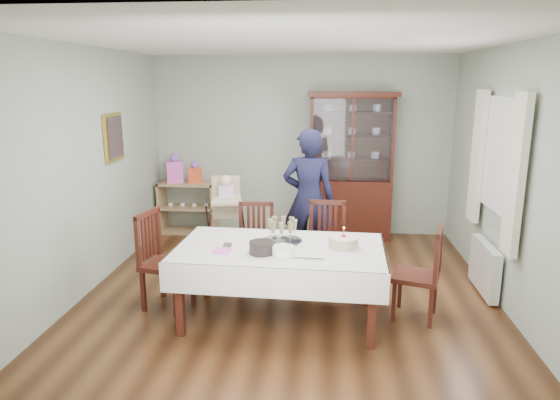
# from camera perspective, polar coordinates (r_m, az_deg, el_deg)

# --- Properties ---
(floor) EXTENTS (5.00, 5.00, 0.00)m
(floor) POSITION_cam_1_polar(r_m,az_deg,el_deg) (5.61, 1.01, -10.94)
(floor) COLOR #593319
(floor) RESTS_ON ground
(room_shell) EXTENTS (5.00, 5.00, 5.00)m
(room_shell) POSITION_cam_1_polar(r_m,az_deg,el_deg) (5.68, 1.48, 7.23)
(room_shell) COLOR #9EAA99
(room_shell) RESTS_ON floor
(dining_table) EXTENTS (2.04, 1.23, 0.76)m
(dining_table) POSITION_cam_1_polar(r_m,az_deg,el_deg) (4.96, -0.01, -9.47)
(dining_table) COLOR #451911
(dining_table) RESTS_ON floor
(china_cabinet) EXTENTS (1.30, 0.48, 2.18)m
(china_cabinet) POSITION_cam_1_polar(r_m,az_deg,el_deg) (7.47, 8.10, 4.07)
(china_cabinet) COLOR #451911
(china_cabinet) RESTS_ON floor
(sideboard) EXTENTS (0.90, 0.38, 0.80)m
(sideboard) POSITION_cam_1_polar(r_m,az_deg,el_deg) (7.92, -10.46, -0.84)
(sideboard) COLOR tan
(sideboard) RESTS_ON floor
(picture_frame) EXTENTS (0.04, 0.48, 0.58)m
(picture_frame) POSITION_cam_1_polar(r_m,az_deg,el_deg) (6.48, -18.49, 6.83)
(picture_frame) COLOR gold
(picture_frame) RESTS_ON room_shell
(window) EXTENTS (0.04, 1.02, 1.22)m
(window) POSITION_cam_1_polar(r_m,az_deg,el_deg) (5.76, 23.99, 4.63)
(window) COLOR white
(window) RESTS_ON room_shell
(curtain_left) EXTENTS (0.07, 0.30, 1.55)m
(curtain_left) POSITION_cam_1_polar(r_m,az_deg,el_deg) (5.18, 25.39, 2.51)
(curtain_left) COLOR silver
(curtain_left) RESTS_ON room_shell
(curtain_right) EXTENTS (0.07, 0.30, 1.55)m
(curtain_right) POSITION_cam_1_polar(r_m,az_deg,el_deg) (6.34, 21.64, 4.62)
(curtain_right) COLOR silver
(curtain_right) RESTS_ON room_shell
(radiator) EXTENTS (0.10, 0.80, 0.55)m
(radiator) POSITION_cam_1_polar(r_m,az_deg,el_deg) (6.04, 22.32, -7.14)
(radiator) COLOR white
(radiator) RESTS_ON floor
(chair_far_left) EXTENTS (0.45, 0.45, 0.95)m
(chair_far_left) POSITION_cam_1_polar(r_m,az_deg,el_deg) (5.84, -2.80, -7.00)
(chair_far_left) COLOR #451911
(chair_far_left) RESTS_ON floor
(chair_far_right) EXTENTS (0.46, 0.46, 0.98)m
(chair_far_right) POSITION_cam_1_polar(r_m,az_deg,el_deg) (5.79, 5.29, -7.10)
(chair_far_right) COLOR #451911
(chair_far_right) RESTS_ON floor
(chair_end_left) EXTENTS (0.54, 0.54, 1.01)m
(chair_end_left) POSITION_cam_1_polar(r_m,az_deg,el_deg) (5.41, -12.84, -8.79)
(chair_end_left) COLOR #451911
(chair_end_left) RESTS_ON floor
(chair_end_right) EXTENTS (0.53, 0.53, 0.95)m
(chair_end_right) POSITION_cam_1_polar(r_m,az_deg,el_deg) (5.22, 15.40, -10.01)
(chair_end_right) COLOR #451911
(chair_end_right) RESTS_ON floor
(woman) EXTENTS (0.66, 0.45, 1.77)m
(woman) POSITION_cam_1_polar(r_m,az_deg,el_deg) (6.21, 3.28, 0.06)
(woman) COLOR black
(woman) RESTS_ON floor
(high_chair) EXTENTS (0.60, 0.60, 1.13)m
(high_chair) POSITION_cam_1_polar(r_m,az_deg,el_deg) (6.67, -6.07, -2.99)
(high_chair) COLOR black
(high_chair) RESTS_ON floor
(champagne_tray) EXTENTS (0.40, 0.40, 0.24)m
(champagne_tray) POSITION_cam_1_polar(r_m,az_deg,el_deg) (4.93, 0.27, -4.04)
(champagne_tray) COLOR silver
(champagne_tray) RESTS_ON dining_table
(birthday_cake) EXTENTS (0.32, 0.32, 0.22)m
(birthday_cake) POSITION_cam_1_polar(r_m,az_deg,el_deg) (4.78, 7.26, -4.91)
(birthday_cake) COLOR white
(birthday_cake) RESTS_ON dining_table
(plate_stack_dark) EXTENTS (0.26, 0.26, 0.11)m
(plate_stack_dark) POSITION_cam_1_polar(r_m,az_deg,el_deg) (4.63, -2.11, -5.45)
(plate_stack_dark) COLOR black
(plate_stack_dark) RESTS_ON dining_table
(plate_stack_white) EXTENTS (0.25, 0.25, 0.09)m
(plate_stack_white) POSITION_cam_1_polar(r_m,az_deg,el_deg) (4.59, 0.33, -5.81)
(plate_stack_white) COLOR white
(plate_stack_white) RESTS_ON dining_table
(napkin_stack) EXTENTS (0.16, 0.16, 0.02)m
(napkin_stack) POSITION_cam_1_polar(r_m,az_deg,el_deg) (4.72, -6.70, -5.78)
(napkin_stack) COLOR #FF5DD3
(napkin_stack) RESTS_ON dining_table
(cutlery) EXTENTS (0.12, 0.16, 0.01)m
(cutlery) POSITION_cam_1_polar(r_m,az_deg,el_deg) (4.89, -6.41, -5.13)
(cutlery) COLOR silver
(cutlery) RESTS_ON dining_table
(cake_knife) EXTENTS (0.30, 0.05, 0.01)m
(cake_knife) POSITION_cam_1_polar(r_m,az_deg,el_deg) (4.50, 3.22, -6.70)
(cake_knife) COLOR silver
(cake_knife) RESTS_ON dining_table
(gift_bag_pink) EXTENTS (0.28, 0.22, 0.45)m
(gift_bag_pink) POSITION_cam_1_polar(r_m,az_deg,el_deg) (7.83, -11.94, 3.41)
(gift_bag_pink) COLOR #FF5DD3
(gift_bag_pink) RESTS_ON sideboard
(gift_bag_orange) EXTENTS (0.19, 0.14, 0.33)m
(gift_bag_orange) POSITION_cam_1_polar(r_m,az_deg,el_deg) (7.75, -9.70, 3.02)
(gift_bag_orange) COLOR #FF5528
(gift_bag_orange) RESTS_ON sideboard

